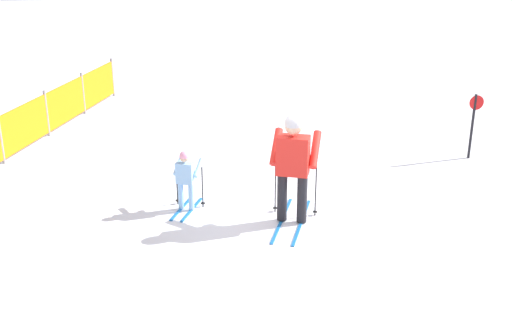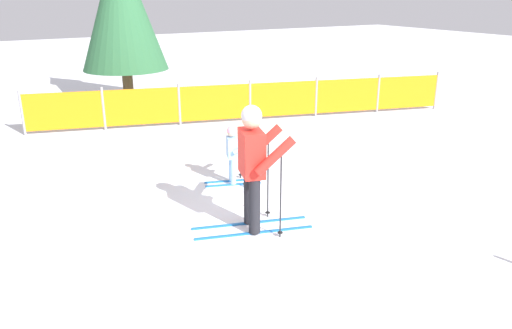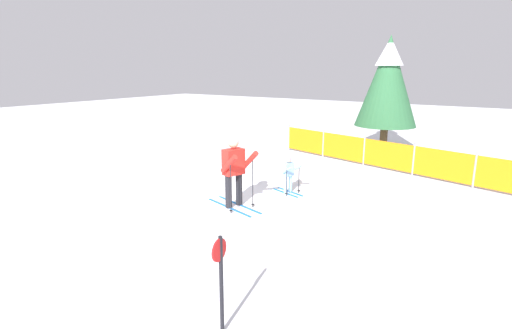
{
  "view_description": "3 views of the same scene",
  "coord_description": "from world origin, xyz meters",
  "px_view_note": "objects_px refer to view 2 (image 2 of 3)",
  "views": [
    {
      "loc": [
        -8.86,
        1.02,
        4.28
      ],
      "look_at": [
        0.33,
        0.45,
        0.78
      ],
      "focal_mm": 45.0,
      "sensor_mm": 36.0,
      "label": 1
    },
    {
      "loc": [
        -3.06,
        -5.36,
        3.06
      ],
      "look_at": [
        0.26,
        0.43,
        0.7
      ],
      "focal_mm": 35.0,
      "sensor_mm": 36.0,
      "label": 2
    },
    {
      "loc": [
        5.2,
        -7.14,
        3.16
      ],
      "look_at": [
        -0.18,
        1.0,
        0.78
      ],
      "focal_mm": 28.0,
      "sensor_mm": 36.0,
      "label": 3
    }
  ],
  "objects_px": {
    "conifer_far": "(121,3)",
    "skier_child": "(233,151)",
    "safety_fence": "(250,101)",
    "skier_adult": "(254,157)"
  },
  "relations": [
    {
      "from": "skier_child",
      "to": "conifer_far",
      "type": "height_order",
      "value": "conifer_far"
    },
    {
      "from": "safety_fence",
      "to": "skier_adult",
      "type": "bearing_deg",
      "value": -118.66
    },
    {
      "from": "conifer_far",
      "to": "skier_adult",
      "type": "bearing_deg",
      "value": -95.63
    },
    {
      "from": "skier_child",
      "to": "safety_fence",
      "type": "height_order",
      "value": "safety_fence"
    },
    {
      "from": "skier_adult",
      "to": "safety_fence",
      "type": "bearing_deg",
      "value": 77.64
    },
    {
      "from": "conifer_far",
      "to": "skier_child",
      "type": "bearing_deg",
      "value": -92.69
    },
    {
      "from": "skier_adult",
      "to": "safety_fence",
      "type": "height_order",
      "value": "skier_adult"
    },
    {
      "from": "skier_adult",
      "to": "conifer_far",
      "type": "distance_m",
      "value": 9.0
    },
    {
      "from": "skier_child",
      "to": "conifer_far",
      "type": "xyz_separation_m",
      "value": [
        0.34,
        7.18,
        2.13
      ]
    },
    {
      "from": "skier_adult",
      "to": "skier_child",
      "type": "bearing_deg",
      "value": 88.16
    }
  ]
}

